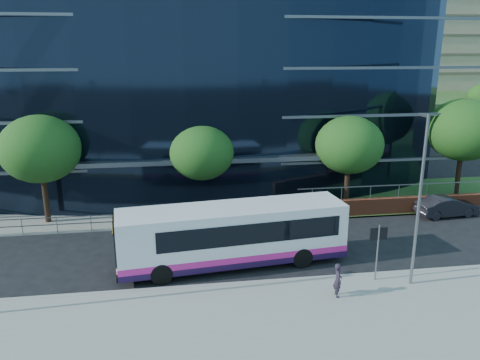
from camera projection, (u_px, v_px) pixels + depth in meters
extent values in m
plane|color=black|center=(276.00, 273.00, 23.39)|extent=(200.00, 200.00, 0.00)
cube|color=gray|center=(303.00, 329.00, 18.61)|extent=(80.00, 8.00, 0.15)
cube|color=gray|center=(281.00, 281.00, 22.42)|extent=(80.00, 0.25, 0.16)
cube|color=gold|center=(280.00, 281.00, 22.63)|extent=(80.00, 0.08, 0.01)
cube|color=gold|center=(279.00, 279.00, 22.77)|extent=(80.00, 0.08, 0.01)
cube|color=gray|center=(159.00, 207.00, 33.02)|extent=(50.00, 8.00, 0.10)
cube|color=black|center=(180.00, 80.00, 43.53)|extent=(38.00, 16.00, 16.00)
cube|color=#595E66|center=(187.00, 161.00, 30.88)|extent=(22.00, 1.20, 0.30)
cube|color=slate|center=(124.00, 214.00, 28.66)|extent=(24.00, 0.05, 0.05)
cube|color=slate|center=(125.00, 221.00, 28.79)|extent=(24.00, 0.05, 0.05)
cylinder|color=slate|center=(125.00, 222.00, 28.80)|extent=(0.04, 0.04, 1.10)
cube|color=#2D511E|center=(387.00, 102.00, 80.64)|extent=(60.00, 42.00, 4.00)
cube|color=tan|center=(389.00, 11.00, 78.49)|extent=(50.00, 12.00, 26.00)
cylinder|color=slate|center=(377.00, 253.00, 22.07)|extent=(0.08, 0.08, 2.80)
cube|color=black|center=(379.00, 234.00, 21.84)|extent=(0.85, 0.06, 0.60)
cylinder|color=black|center=(46.00, 199.00, 29.71)|extent=(0.36, 0.36, 3.30)
ellipsoid|color=#1B4914|center=(40.00, 149.00, 28.84)|extent=(4.95, 4.95, 4.21)
cylinder|color=black|center=(203.00, 193.00, 31.64)|extent=(0.36, 0.36, 2.86)
ellipsoid|color=#1B4914|center=(202.00, 152.00, 30.88)|extent=(4.29, 4.29, 3.65)
cylinder|color=black|center=(347.00, 187.00, 32.52)|extent=(0.36, 0.36, 3.08)
ellipsoid|color=#1B4914|center=(349.00, 145.00, 31.71)|extent=(4.62, 4.62, 3.93)
cylinder|color=black|center=(458.00, 176.00, 34.66)|extent=(0.36, 0.36, 3.52)
ellipsoid|color=#1B4914|center=(464.00, 130.00, 33.73)|extent=(5.28, 5.28, 4.49)
cylinder|color=black|center=(383.00, 119.00, 64.41)|extent=(0.36, 0.36, 3.08)
ellipsoid|color=#1B4914|center=(385.00, 97.00, 63.60)|extent=(4.62, 4.62, 3.93)
cylinder|color=black|center=(480.00, 115.00, 68.57)|extent=(0.36, 0.36, 2.86)
cylinder|color=slate|center=(419.00, 203.00, 21.01)|extent=(0.14, 0.14, 8.00)
cube|color=slate|center=(424.00, 115.00, 20.28)|extent=(0.15, 0.70, 0.12)
cube|color=silver|center=(233.00, 233.00, 23.88)|extent=(11.79, 3.90, 2.79)
cube|color=#1E0D36|center=(233.00, 255.00, 24.21)|extent=(11.81, 3.95, 0.32)
cube|color=#DB2088|center=(233.00, 249.00, 24.13)|extent=(11.81, 3.95, 0.32)
cube|color=black|center=(245.00, 225.00, 23.93)|extent=(9.50, 3.69, 1.05)
cube|color=black|center=(115.00, 242.00, 22.43)|extent=(0.33, 2.26, 1.63)
cube|color=black|center=(114.00, 223.00, 22.16)|extent=(0.34, 2.15, 0.42)
cube|color=yellow|center=(113.00, 221.00, 22.40)|extent=(0.17, 1.15, 0.23)
cube|color=black|center=(117.00, 269.00, 22.81)|extent=(0.38, 2.52, 0.25)
cylinder|color=black|center=(162.00, 274.00, 22.18)|extent=(1.08, 0.43, 1.05)
cylinder|color=black|center=(302.00, 258.00, 23.92)|extent=(1.08, 0.43, 1.05)
imported|color=black|center=(447.00, 206.00, 31.22)|extent=(4.26, 1.81, 1.37)
imported|color=#271E2D|center=(338.00, 280.00, 20.76)|extent=(0.42, 0.60, 1.57)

